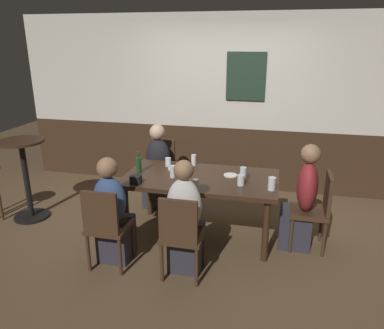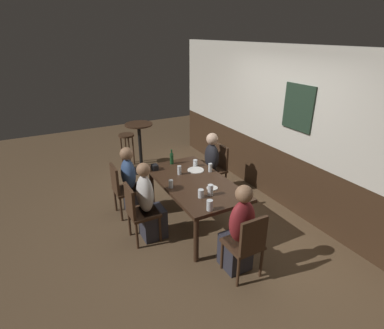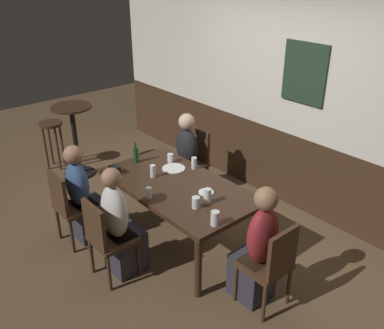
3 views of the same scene
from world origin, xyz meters
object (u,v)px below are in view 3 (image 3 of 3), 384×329
Objects in this scene: pint_glass_amber at (196,203)px; side_bar_table at (75,135)px; tumbler_short at (208,197)px; person_left_near at (83,200)px; person_head_east at (257,253)px; tumbler_water at (149,194)px; beer_bottle_green at (136,154)px; chair_mid_near at (106,236)px; plate_white_large at (174,168)px; pint_glass_stout at (215,219)px; person_mid_near at (120,230)px; dining_table at (178,191)px; plate_white_small at (206,192)px; chair_left_far at (194,158)px; condiment_caddy at (115,170)px; bar_stool at (52,132)px; chair_head_east at (271,263)px; beer_glass_half at (153,172)px; beer_glass_tall at (194,164)px; pint_glass_pale at (170,159)px; person_left_far at (184,162)px; chair_left_near at (70,204)px.

side_bar_table is at bearing 178.01° from pint_glass_amber.
person_left_near is at bearing -150.40° from tumbler_short.
person_head_east is 1.20m from tumbler_water.
person_head_east is 4.75× the size of beer_bottle_green.
chair_mid_near reaches higher than plate_white_large.
person_left_near is 8.35× the size of pint_glass_stout.
person_head_east is 8.69× the size of pint_glass_stout.
tumbler_short is at bearing 55.90° from person_mid_near.
dining_table is 11.04× the size of plate_white_small.
pint_glass_stout is at bearing 12.79° from tumbler_water.
tumbler_short is at bearing 147.49° from pint_glass_stout.
chair_left_far reaches higher than condiment_caddy.
bar_stool is at bearing -179.00° from pint_glass_amber.
beer_glass_half is (-1.59, -0.10, 0.31)m from chair_head_east.
bar_stool is (-3.50, 0.00, -0.23)m from pint_glass_stout.
beer_glass_tall is 0.19× the size of bar_stool.
chair_head_east is 8.00× the size of condiment_caddy.
side_bar_table reaches higher than beer_bottle_green.
pint_glass_amber is 0.31m from plate_white_small.
dining_table is 0.75m from condiment_caddy.
tumbler_short is at bearing -16.83° from pint_glass_pale.
tumbler_water is at bearing -59.66° from plate_white_large.
pint_glass_amber is at bearing 50.19° from person_mid_near.
person_left_far is 0.76m from beer_glass_tall.
beer_glass_tall is at bearing 51.80° from plate_white_large.
person_mid_near is 1.64m from person_left_far.
plate_white_large is at bearing 172.39° from plate_white_small.
person_mid_near is 7.61× the size of tumbler_short.
chair_left_far is 1.57m from tumbler_short.
side_bar_table is (-1.52, -0.04, -0.22)m from beer_bottle_green.
person_left_near is 1.47m from tumbler_short.
chair_head_east is 1.48m from person_mid_near.
bar_stool is at bearing -167.77° from pint_glass_pale.
condiment_caddy is at bearing -10.72° from side_bar_table.
dining_table is 1.46× the size of person_head_east.
chair_left_far is 8.21× the size of pint_glass_pale.
tumbler_water is at bearing -152.07° from pint_glass_amber.
person_head_east reaches higher than person_left_near.
condiment_caddy is at bearing -169.14° from chair_head_east.
chair_left_far is 1.77m from side_bar_table.
chair_left_far is at bearing 139.84° from pint_glass_amber.
tumbler_short is (1.25, -0.90, 0.31)m from chair_left_far.
bar_stool is (-1.97, -0.19, -0.27)m from beer_bottle_green.
beer_bottle_green is at bearing 1.36° from side_bar_table.
dining_table is 2.26m from side_bar_table.
tumbler_short is 0.98× the size of plate_white_small.
chair_left_near is 0.77× the size of person_left_near.
chair_mid_near is 5.68× the size of tumbler_short.
beer_glass_half reaches higher than chair_left_near.
person_head_east reaches higher than chair_left_near.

